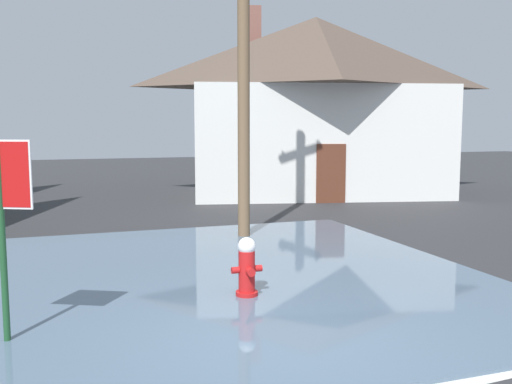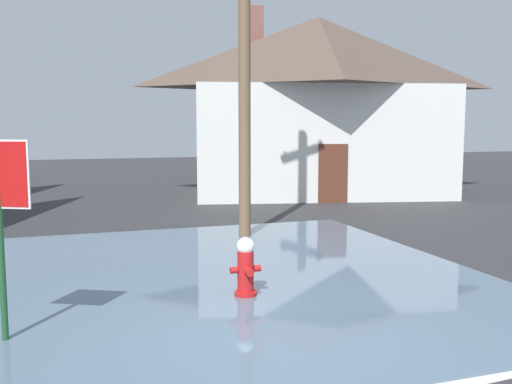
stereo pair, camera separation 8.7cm
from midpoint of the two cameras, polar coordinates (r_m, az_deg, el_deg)
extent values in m
cube|color=#2D2D30|center=(7.41, 2.38, -14.66)|extent=(80.00, 80.00, 0.10)
cube|color=#4C6075|center=(10.04, -5.96, -8.49)|extent=(9.65, 9.40, 0.05)
cylinder|color=#1E4C28|center=(7.51, -24.06, -4.81)|extent=(0.08, 0.08, 2.45)
cylinder|color=red|center=(8.95, -1.20, -10.13)|extent=(0.34, 0.34, 0.11)
cylinder|color=red|center=(8.85, -1.20, -7.84)|extent=(0.25, 0.25, 0.63)
sphere|color=white|center=(8.76, -1.21, -5.38)|extent=(0.27, 0.27, 0.27)
cylinder|color=red|center=(8.79, -2.34, -7.73)|extent=(0.11, 0.10, 0.10)
cylinder|color=red|center=(8.90, -0.08, -7.55)|extent=(0.11, 0.10, 0.10)
cylinder|color=red|center=(8.68, -0.83, -7.92)|extent=(0.12, 0.11, 0.12)
cylinder|color=brown|center=(13.50, -1.44, 15.09)|extent=(0.28, 0.28, 9.24)
cube|color=silver|center=(22.27, 5.71, 5.02)|extent=(10.14, 7.43, 4.03)
pyramid|color=brown|center=(22.42, 5.81, 13.54)|extent=(10.95, 8.03, 2.62)
cube|color=brown|center=(23.15, -0.42, 14.99)|extent=(0.72, 0.72, 2.36)
cube|color=#592D1E|center=(19.63, 7.28, 1.82)|extent=(0.99, 0.29, 2.00)
camera|label=1|loc=(0.04, -90.23, -0.03)|focal=40.48mm
camera|label=2|loc=(0.04, 89.77, 0.03)|focal=40.48mm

